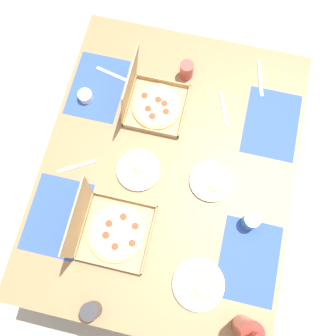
% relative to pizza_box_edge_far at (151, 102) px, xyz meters
% --- Properties ---
extents(ground_plane, '(6.00, 6.00, 0.00)m').
position_rel_pizza_box_edge_far_xyz_m(ground_plane, '(-0.29, -0.15, -0.82)').
color(ground_plane, beige).
extents(dining_table, '(1.50, 1.19, 0.77)m').
position_rel_pizza_box_edge_far_xyz_m(dining_table, '(-0.29, -0.15, -0.15)').
color(dining_table, '#3F3328').
rests_on(dining_table, ground_plane).
extents(placemat_near_left, '(0.36, 0.26, 0.00)m').
position_rel_pizza_box_edge_far_xyz_m(placemat_near_left, '(-0.63, -0.60, -0.05)').
color(placemat_near_left, '#2D4C9E').
rests_on(placemat_near_left, dining_table).
extents(placemat_near_right, '(0.36, 0.26, 0.00)m').
position_rel_pizza_box_edge_far_xyz_m(placemat_near_right, '(0.04, -0.60, -0.05)').
color(placemat_near_right, '#2D4C9E').
rests_on(placemat_near_right, dining_table).
extents(placemat_far_left, '(0.36, 0.26, 0.00)m').
position_rel_pizza_box_edge_far_xyz_m(placemat_far_left, '(-0.63, 0.29, -0.05)').
color(placemat_far_left, '#2D4C9E').
rests_on(placemat_far_left, dining_table).
extents(placemat_far_right, '(0.36, 0.26, 0.00)m').
position_rel_pizza_box_edge_far_xyz_m(placemat_far_right, '(0.04, 0.29, -0.05)').
color(placemat_far_right, '#2D4C9E').
rests_on(placemat_far_right, dining_table).
extents(pizza_box_edge_far, '(0.28, 0.28, 0.32)m').
position_rel_pizza_box_edge_far_xyz_m(pizza_box_edge_far, '(0.00, 0.00, 0.00)').
color(pizza_box_edge_far, tan).
rests_on(pizza_box_edge_far, dining_table).
extents(pizza_box_corner_right, '(0.31, 0.31, 0.34)m').
position_rel_pizza_box_edge_far_xyz_m(pizza_box_corner_right, '(-0.64, 0.04, 0.00)').
color(pizza_box_corner_right, tan).
rests_on(pizza_box_corner_right, dining_table).
extents(plate_near_left, '(0.20, 0.20, 0.03)m').
position_rel_pizza_box_edge_far_xyz_m(plate_near_left, '(-0.31, -0.36, -0.04)').
color(plate_near_left, white).
rests_on(plate_near_left, dining_table).
extents(plate_near_right, '(0.23, 0.23, 0.03)m').
position_rel_pizza_box_edge_far_xyz_m(plate_near_right, '(-0.78, -0.40, -0.04)').
color(plate_near_right, white).
rests_on(plate_near_right, dining_table).
extents(plate_far_right, '(0.21, 0.21, 0.03)m').
position_rel_pizza_box_edge_far_xyz_m(plate_far_right, '(-0.33, -0.02, -0.04)').
color(plate_far_right, white).
rests_on(plate_far_right, dining_table).
extents(soda_bottle, '(0.09, 0.09, 0.32)m').
position_rel_pizza_box_edge_far_xyz_m(soda_bottle, '(-0.90, -0.61, 0.08)').
color(soda_bottle, '#B2382D').
rests_on(soda_bottle, dining_table).
extents(cup_clear_left, '(0.07, 0.07, 0.09)m').
position_rel_pizza_box_edge_far_xyz_m(cup_clear_left, '(-0.46, -0.57, -0.00)').
color(cup_clear_left, teal).
rests_on(cup_clear_left, dining_table).
extents(cup_dark, '(0.07, 0.07, 0.09)m').
position_rel_pizza_box_edge_far_xyz_m(cup_dark, '(0.21, -0.13, -0.00)').
color(cup_dark, '#BF4742').
rests_on(cup_dark, dining_table).
extents(cup_clear_right, '(0.07, 0.07, 0.11)m').
position_rel_pizza_box_edge_far_xyz_m(cup_clear_right, '(-0.98, 0.02, 0.01)').
color(cup_clear_right, '#333338').
rests_on(cup_clear_right, dining_table).
extents(condiment_bowl, '(0.07, 0.07, 0.04)m').
position_rel_pizza_box_edge_far_xyz_m(condiment_bowl, '(-0.03, 0.33, -0.03)').
color(condiment_bowl, white).
rests_on(condiment_bowl, dining_table).
extents(fork_by_far_left, '(0.06, 0.19, 0.00)m').
position_rel_pizza_box_edge_far_xyz_m(fork_by_far_left, '(0.13, 0.23, -0.05)').
color(fork_by_far_left, '#B7B7BC').
rests_on(fork_by_far_left, dining_table).
extents(knife_by_near_right, '(0.21, 0.06, 0.00)m').
position_rel_pizza_box_edge_far_xyz_m(knife_by_near_right, '(0.28, -0.50, -0.05)').
color(knife_by_near_right, '#B7B7BC').
rests_on(knife_by_near_right, dining_table).
extents(fork_by_near_left, '(0.11, 0.17, 0.00)m').
position_rel_pizza_box_edge_far_xyz_m(fork_by_near_left, '(-0.38, 0.27, -0.05)').
color(fork_by_near_left, '#B7B7BC').
rests_on(fork_by_near_left, dining_table).
extents(fork_by_far_right, '(0.18, 0.08, 0.00)m').
position_rel_pizza_box_edge_far_xyz_m(fork_by_far_right, '(0.07, -0.35, -0.05)').
color(fork_by_far_right, '#B7B7BC').
rests_on(fork_by_far_right, dining_table).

